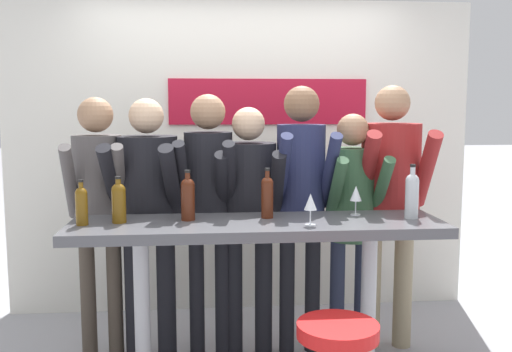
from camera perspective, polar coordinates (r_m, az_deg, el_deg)
back_wall at (r=4.63m, az=-1.49°, el=1.95°), size 3.72×0.12×2.49m
tasting_table at (r=3.29m, az=0.13°, el=-7.52°), size 2.12×0.56×1.01m
person_far_left at (r=3.79m, az=-15.52°, el=-2.03°), size 0.40×0.53×1.72m
person_left at (r=3.73m, az=-10.77°, el=-2.47°), size 0.51×0.60×1.71m
person_center_left at (r=3.72m, az=-4.77°, el=-1.76°), size 0.41×0.54×1.74m
person_center at (r=3.75m, az=-0.75°, el=-2.80°), size 0.45×0.54×1.65m
person_center_right at (r=3.76m, az=4.53°, el=-1.11°), size 0.39×0.53×1.79m
person_right at (r=3.84m, az=9.55°, el=-2.88°), size 0.38×0.50×1.61m
person_far_right at (r=3.93m, az=13.30°, el=-1.21°), size 0.50×0.60×1.80m
wine_bottle_0 at (r=3.33m, az=1.13°, el=-1.92°), size 0.07×0.07×0.29m
wine_bottle_1 at (r=3.28m, az=-13.57°, el=-2.44°), size 0.08×0.08×0.26m
wine_bottle_2 at (r=3.43m, az=15.33°, el=-1.71°), size 0.08×0.08×0.32m
wine_bottle_3 at (r=3.27m, az=-17.05°, el=-2.71°), size 0.07×0.07×0.25m
wine_bottle_4 at (r=3.28m, az=-6.83°, el=-2.09°), size 0.08×0.08×0.29m
wine_glass_0 at (r=3.13m, az=5.47°, el=-2.70°), size 0.07×0.07×0.18m
wine_glass_1 at (r=3.47m, az=9.96°, el=-1.82°), size 0.07×0.07×0.18m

